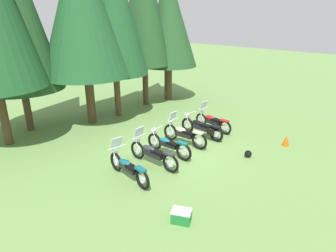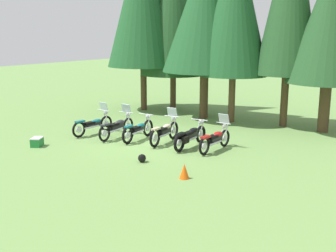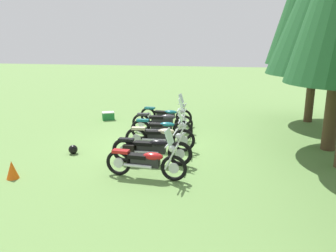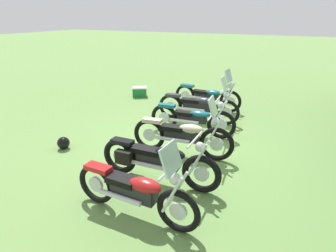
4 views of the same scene
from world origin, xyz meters
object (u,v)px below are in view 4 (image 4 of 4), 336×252
object	(u,v)px
motorcycle_1	(199,106)
motorcycle_3	(183,135)
motorcycle_2	(192,118)
dropped_helmet	(63,143)
motorcycle_4	(156,160)
motorcycle_0	(208,95)
picnic_cooler	(140,92)
motorcycle_5	(135,190)

from	to	relation	value
motorcycle_1	motorcycle_3	bearing A→B (deg)	-83.74
motorcycle_1	motorcycle_3	world-z (taller)	motorcycle_3
motorcycle_2	dropped_helmet	xyz separation A→B (m)	(2.11, -2.40, -0.30)
motorcycle_1	motorcycle_4	world-z (taller)	motorcycle_1
motorcycle_0	motorcycle_3	size ratio (longest dim) A/B	1.01
motorcycle_4	picnic_cooler	world-z (taller)	motorcycle_4
motorcycle_2	motorcycle_3	bearing A→B (deg)	-83.40
dropped_helmet	picnic_cooler	bearing A→B (deg)	-170.75
dropped_helmet	motorcycle_4	bearing A→B (deg)	82.89
motorcycle_0	motorcycle_3	bearing A→B (deg)	-76.65
motorcycle_1	picnic_cooler	xyz separation A→B (m)	(-1.63, -2.99, -0.30)
motorcycle_4	dropped_helmet	bearing A→B (deg)	171.03
motorcycle_2	motorcycle_0	bearing A→B (deg)	93.66
motorcycle_1	motorcycle_5	size ratio (longest dim) A/B	1.10
motorcycle_4	picnic_cooler	size ratio (longest dim) A/B	3.67
motorcycle_0	motorcycle_3	xyz separation A→B (m)	(3.51, 0.60, 0.03)
motorcycle_2	picnic_cooler	size ratio (longest dim) A/B	3.48
motorcycle_0	motorcycle_3	world-z (taller)	motorcycle_3
motorcycle_5	dropped_helmet	world-z (taller)	motorcycle_5
motorcycle_5	motorcycle_3	bearing A→B (deg)	96.69
motorcycle_0	picnic_cooler	distance (m)	2.86
motorcycle_1	dropped_helmet	xyz separation A→B (m)	(3.13, -2.21, -0.34)
motorcycle_1	dropped_helmet	distance (m)	3.85
picnic_cooler	dropped_helmet	distance (m)	4.83
motorcycle_0	motorcycle_4	distance (m)	4.78
motorcycle_0	dropped_helmet	world-z (taller)	motorcycle_0
motorcycle_2	motorcycle_3	distance (m)	1.23
motorcycle_3	motorcycle_4	xyz separation A→B (m)	(1.23, -0.01, -0.03)
motorcycle_1	motorcycle_4	xyz separation A→B (m)	(3.46, 0.43, -0.03)
picnic_cooler	motorcycle_1	bearing A→B (deg)	61.39
motorcycle_0	motorcycle_5	bearing A→B (deg)	-78.69
motorcycle_3	motorcycle_5	bearing A→B (deg)	-91.59
picnic_cooler	dropped_helmet	world-z (taller)	picnic_cooler
motorcycle_0	motorcycle_4	world-z (taller)	motorcycle_0
motorcycle_4	motorcycle_3	bearing A→B (deg)	87.52
motorcycle_1	picnic_cooler	distance (m)	3.42
motorcycle_2	motorcycle_4	size ratio (longest dim) A/B	0.95
motorcycle_4	picnic_cooler	distance (m)	6.14
motorcycle_1	picnic_cooler	world-z (taller)	motorcycle_1
motorcycle_5	picnic_cooler	distance (m)	7.12
motorcycle_3	picnic_cooler	distance (m)	5.17
motorcycle_0	motorcycle_4	size ratio (longest dim) A/B	0.97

